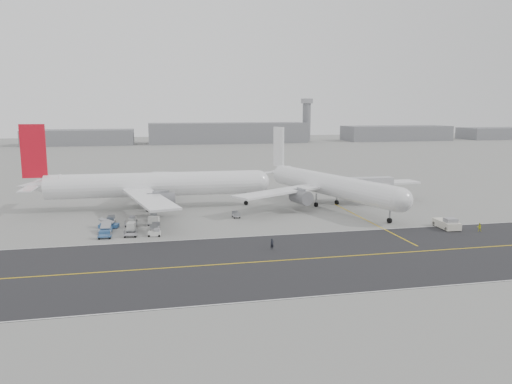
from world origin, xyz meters
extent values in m
plane|color=gray|center=(0.00, 0.00, 0.00)|extent=(700.00, 700.00, 0.00)
cube|color=#262628|center=(5.00, -18.00, 0.01)|extent=(220.00, 32.00, 0.02)
cube|color=gold|center=(5.00, -18.00, 0.03)|extent=(220.00, 0.30, 0.01)
cube|color=silver|center=(5.00, -2.20, 0.03)|extent=(220.00, 0.25, 0.01)
cube|color=silver|center=(5.00, -33.80, 0.03)|extent=(220.00, 0.25, 0.01)
cube|color=gold|center=(30.00, 5.00, 0.02)|extent=(0.30, 40.00, 0.01)
cylinder|color=slate|center=(100.00, 265.00, 14.00)|extent=(6.00, 6.00, 28.00)
cube|color=#98989D|center=(100.00, 265.00, 29.50)|extent=(7.00, 7.00, 3.50)
cylinder|color=white|center=(-14.14, 28.91, 5.89)|extent=(50.22, 6.83, 5.74)
sphere|color=white|center=(10.91, 28.36, 5.89)|extent=(5.63, 5.63, 5.63)
cone|color=white|center=(-40.41, 29.47, 6.32)|extent=(9.89, 5.38, 5.17)
cube|color=red|center=(-41.02, 29.49, 14.26)|extent=(5.51, 0.62, 12.22)
cube|color=white|center=(-41.43, 24.45, 6.46)|extent=(2.95, 9.22, 0.25)
cube|color=white|center=(-41.21, 34.53, 6.46)|extent=(2.95, 9.22, 0.25)
cube|color=white|center=(-15.68, 13.81, 5.17)|extent=(12.03, 28.17, 0.45)
cube|color=white|center=(-15.03, 44.05, 5.17)|extent=(13.12, 28.14, 0.45)
cylinder|color=slate|center=(-13.14, 18.49, 3.73)|extent=(6.19, 3.69, 3.56)
cylinder|color=slate|center=(-12.69, 39.27, 3.73)|extent=(6.19, 3.69, 3.56)
cylinder|color=black|center=(7.86, 28.43, 0.54)|extent=(1.09, 0.52, 1.08)
cylinder|color=black|center=(-16.04, 25.50, 0.54)|extent=(1.09, 0.52, 1.08)
cylinder|color=black|center=(-15.89, 32.39, 0.54)|extent=(1.09, 0.52, 1.08)
cylinder|color=gray|center=(7.86, 28.43, 2.05)|extent=(0.36, 0.36, 3.02)
cylinder|color=white|center=(27.76, 21.87, 5.41)|extent=(18.19, 45.63, 5.28)
sphere|color=white|center=(34.33, -0.19, 5.41)|extent=(5.17, 5.17, 5.17)
cone|color=white|center=(20.87, 45.01, 5.81)|extent=(7.11, 9.96, 4.75)
cube|color=white|center=(20.71, 45.55, 13.10)|extent=(1.92, 4.99, 11.23)
cube|color=white|center=(16.20, 44.49, 5.94)|extent=(8.79, 4.82, 0.25)
cube|color=white|center=(25.07, 47.14, 5.94)|extent=(8.79, 4.82, 0.25)
cube|color=white|center=(14.12, 18.98, 4.75)|extent=(24.61, 17.68, 0.45)
cube|color=white|center=(40.76, 26.91, 4.75)|extent=(25.49, 6.74, 0.45)
cylinder|color=slate|center=(18.93, 18.07, 3.43)|extent=(4.74, 6.31, 3.27)
cylinder|color=slate|center=(37.23, 23.51, 3.43)|extent=(4.74, 6.31, 3.27)
cylinder|color=black|center=(33.52, 2.50, 0.57)|extent=(0.81, 1.24, 1.14)
cylinder|color=black|center=(24.25, 22.58, 0.57)|extent=(0.81, 1.24, 1.14)
cylinder|color=black|center=(30.31, 24.39, 0.57)|extent=(0.81, 1.24, 1.14)
cylinder|color=gray|center=(33.52, 2.50, 1.96)|extent=(0.36, 0.36, 2.77)
cube|color=beige|center=(42.65, -4.06, 0.85)|extent=(3.40, 6.39, 1.40)
cube|color=#98989D|center=(42.56, -5.46, 1.90)|extent=(2.33, 2.14, 0.90)
cylinder|color=gray|center=(42.89, -0.25, 0.50)|extent=(0.33, 2.61, 0.16)
cylinder|color=black|center=(41.19, -6.37, 0.45)|extent=(0.46, 0.93, 0.90)
cylinder|color=black|center=(43.79, -6.54, 0.45)|extent=(0.46, 0.93, 0.90)
cylinder|color=black|center=(41.50, -1.57, 0.45)|extent=(0.46, 0.93, 0.90)
cylinder|color=black|center=(44.10, -1.74, 0.45)|extent=(0.46, 0.93, 0.90)
cylinder|color=gray|center=(45.17, 25.76, 2.17)|extent=(1.73, 1.73, 4.33)
cube|color=#98989D|center=(45.17, 25.76, 0.38)|extent=(2.91, 2.91, 0.76)
cube|color=silver|center=(37.59, 26.02, 4.98)|extent=(16.34, 3.58, 2.82)
cube|color=#98989D|center=(29.79, 26.28, 4.98)|extent=(1.42, 3.51, 3.25)
cylinder|color=black|center=(46.40, 26.92, 0.33)|extent=(0.35, 0.66, 0.65)
imported|color=black|center=(4.57, -11.61, 0.95)|extent=(0.81, 0.67, 1.90)
imported|color=#C2C717|center=(47.46, -7.70, 0.83)|extent=(1.00, 0.91, 1.67)
camera|label=1|loc=(-15.53, -91.53, 23.71)|focal=35.00mm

